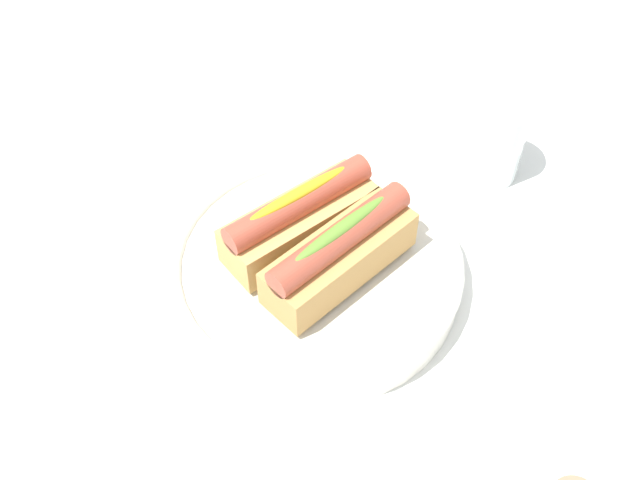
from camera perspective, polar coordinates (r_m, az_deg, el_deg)
ground_plane at (r=0.70m, az=0.64°, el=-4.27°), size 2.40×2.40×0.00m
serving_bowl at (r=0.69m, az=-0.00°, el=-2.02°), size 0.27×0.27×0.04m
hotdog_front at (r=0.67m, az=-1.51°, el=1.80°), size 0.15×0.06×0.06m
hotdog_back at (r=0.64m, az=1.58°, el=-0.96°), size 0.16×0.07×0.06m
water_glass at (r=0.80m, az=13.08°, el=7.31°), size 0.07×0.07×0.09m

